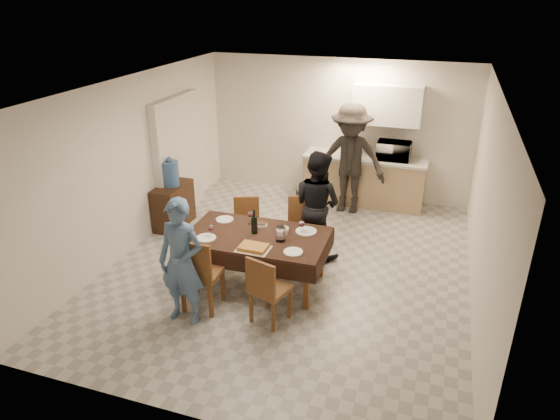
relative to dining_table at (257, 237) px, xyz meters
The scene contains 33 objects.
floor 0.95m from the dining_table, 62.15° to the left, with size 5.00×6.00×0.02m, color #B3B3AE.
ceiling 2.01m from the dining_table, 62.15° to the left, with size 5.00×6.00×0.02m, color white.
wall_back 3.63m from the dining_table, 85.20° to the left, with size 5.00×0.02×2.60m, color silver.
wall_front 2.52m from the dining_table, 82.98° to the right, with size 5.00×0.02×2.60m, color silver.
wall_left 2.35m from the dining_table, 165.55° to the left, with size 0.02×6.00×2.60m, color silver.
wall_right 2.92m from the dining_table, 11.45° to the left, with size 0.02×6.00×2.60m, color silver.
stub_partition 2.78m from the dining_table, 140.20° to the left, with size 0.15×1.40×2.10m, color beige.
kitchen_base_cabinet 3.38m from the dining_table, 74.52° to the left, with size 2.20×0.60×0.86m, color tan.
kitchen_worktop 3.37m from the dining_table, 74.52° to the left, with size 2.24×0.64×0.05m, color #BCBBB6.
upper_cabinet 3.77m from the dining_table, 70.50° to the left, with size 1.20×0.34×0.70m, color white.
dining_table is the anchor object (origin of this frame).
chair_near_left 0.96m from the dining_table, 117.99° to the right, with size 0.47×0.47×0.55m.
chair_near_right 0.96m from the dining_table, 61.70° to the right, with size 0.51×0.52×0.49m.
chair_far_left 0.83m from the dining_table, 123.92° to the left, with size 0.50×0.51×0.46m.
chair_far_right 0.80m from the dining_table, 55.59° to the left, with size 0.58×0.59×0.53m.
console 2.36m from the dining_table, 148.10° to the left, with size 0.40×0.80×0.74m, color #311D10.
water_jug 2.35m from the dining_table, 148.10° to the left, with size 0.28×0.28×0.42m, color #436DAB.
wine_bottle 0.21m from the dining_table, 135.00° to the left, with size 0.08×0.08×0.34m, color black, non-canonical shape.
water_pitcher 0.38m from the dining_table, ahead, with size 0.13×0.13×0.20m, color white.
savoury_tart 0.40m from the dining_table, 75.26° to the right, with size 0.41×0.31×0.05m, color gold.
salad_bowl 0.36m from the dining_table, 30.96° to the left, with size 0.17×0.17×0.07m, color white.
mushroom_dish 0.29m from the dining_table, 100.12° to the left, with size 0.18×0.18×0.03m, color white.
wine_glass_a 0.62m from the dining_table, 155.56° to the right, with size 0.08×0.08×0.18m, color white, non-canonical shape.
wine_glass_b 0.62m from the dining_table, 24.44° to the left, with size 0.08×0.08×0.18m, color white, non-canonical shape.
wine_glass_c 0.38m from the dining_table, 123.69° to the left, with size 0.09×0.09×0.20m, color white, non-canonical shape.
plate_near_left 0.67m from the dining_table, 153.43° to the right, with size 0.26×0.26×0.02m, color white.
plate_near_right 0.67m from the dining_table, 26.57° to the right, with size 0.24×0.24×0.01m, color white.
plate_far_left 0.67m from the dining_table, 153.43° to the left, with size 0.25×0.25×0.01m, color white.
plate_far_right 0.67m from the dining_table, 26.57° to the left, with size 0.29×0.29×0.02m, color white.
microwave 3.56m from the dining_table, 66.66° to the left, with size 0.59×0.40×0.33m, color white.
person_near 1.19m from the dining_table, 117.65° to the right, with size 0.58×0.38×1.59m, color #4A6992.
person_far 1.19m from the dining_table, 62.35° to the left, with size 0.80×0.62×1.64m, color black.
person_kitchen 2.90m from the dining_table, 75.94° to the left, with size 1.27×0.73×1.96m, color black.
Camera 1 is at (1.85, -6.09, 3.76)m, focal length 32.00 mm.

